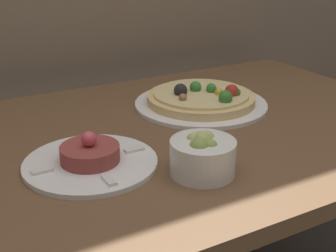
{
  "coord_description": "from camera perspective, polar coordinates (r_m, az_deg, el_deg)",
  "views": [
    {
      "loc": [
        -0.43,
        -0.45,
        1.16
      ],
      "look_at": [
        0.02,
        0.34,
        0.79
      ],
      "focal_mm": 50.0,
      "sensor_mm": 36.0,
      "label": 1
    }
  ],
  "objects": [
    {
      "name": "dining_table",
      "position": [
        1.07,
        -2.31,
        -5.75
      ],
      "size": [
        1.38,
        0.8,
        0.75
      ],
      "color": "brown",
      "rests_on": "ground_plane"
    },
    {
      "name": "pizza_plate",
      "position": [
        1.2,
        4.09,
        3.25
      ],
      "size": [
        0.34,
        0.34,
        0.06
      ],
      "color": "white",
      "rests_on": "dining_table"
    },
    {
      "name": "tartare_plate",
      "position": [
        0.9,
        -9.45,
        -4.0
      ],
      "size": [
        0.26,
        0.26,
        0.07
      ],
      "color": "white",
      "rests_on": "dining_table"
    },
    {
      "name": "small_bowl",
      "position": [
        0.86,
        4.23,
        -3.54
      ],
      "size": [
        0.12,
        0.12,
        0.08
      ],
      "color": "white",
      "rests_on": "dining_table"
    }
  ]
}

